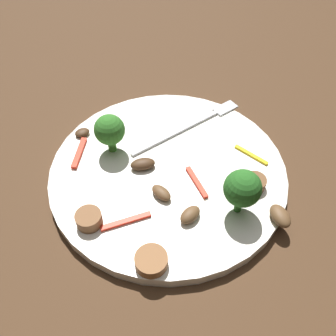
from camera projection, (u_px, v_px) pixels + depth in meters
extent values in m
plane|color=#422B19|center=(168.00, 176.00, 0.47)|extent=(1.40, 1.40, 0.00)
cylinder|color=white|center=(168.00, 172.00, 0.46)|extent=(0.30, 0.30, 0.02)
cube|color=silver|center=(176.00, 133.00, 0.49)|extent=(0.14, 0.04, 0.00)
cube|color=silver|center=(225.00, 108.00, 0.53)|extent=(0.04, 0.02, 0.00)
cylinder|color=#347525|center=(112.00, 143.00, 0.47)|extent=(0.01, 0.01, 0.02)
sphere|color=#2D6B23|center=(110.00, 130.00, 0.45)|extent=(0.04, 0.04, 0.04)
cylinder|color=#296420|center=(239.00, 202.00, 0.40)|extent=(0.01, 0.01, 0.03)
sphere|color=#235B1E|center=(243.00, 188.00, 0.38)|extent=(0.04, 0.04, 0.04)
cylinder|color=brown|center=(89.00, 219.00, 0.40)|extent=(0.03, 0.03, 0.02)
cylinder|color=brown|center=(151.00, 261.00, 0.36)|extent=(0.05, 0.05, 0.01)
cylinder|color=brown|center=(255.00, 183.00, 0.43)|extent=(0.04, 0.04, 0.01)
ellipsoid|color=brown|center=(280.00, 216.00, 0.40)|extent=(0.02, 0.03, 0.01)
ellipsoid|color=#422B19|center=(82.00, 133.00, 0.49)|extent=(0.02, 0.02, 0.01)
ellipsoid|color=brown|center=(190.00, 215.00, 0.40)|extent=(0.03, 0.03, 0.01)
ellipsoid|color=brown|center=(161.00, 193.00, 0.42)|extent=(0.02, 0.03, 0.01)
ellipsoid|color=#422B19|center=(143.00, 164.00, 0.45)|extent=(0.03, 0.02, 0.01)
cube|color=red|center=(79.00, 153.00, 0.47)|extent=(0.03, 0.05, 0.00)
cube|color=yellow|center=(251.00, 155.00, 0.47)|extent=(0.02, 0.05, 0.00)
cube|color=red|center=(126.00, 221.00, 0.40)|extent=(0.06, 0.01, 0.00)
cube|color=red|center=(197.00, 182.00, 0.44)|extent=(0.01, 0.05, 0.00)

